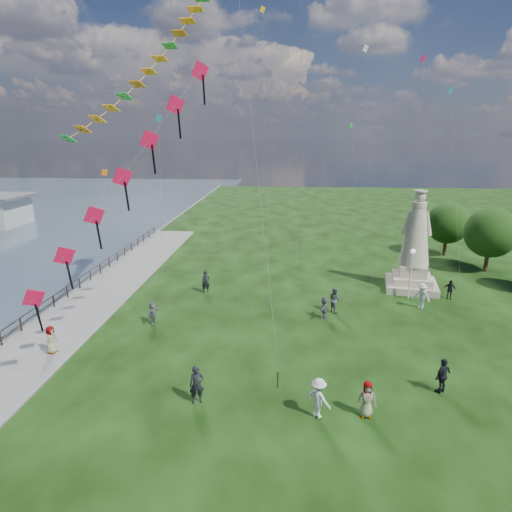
# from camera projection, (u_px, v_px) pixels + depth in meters

# --- Properties ---
(waterfront) EXTENTS (200.00, 200.00, 1.51)m
(waterfront) POSITION_uv_depth(u_px,v_px,m) (46.00, 327.00, 28.70)
(waterfront) COLOR #354450
(waterfront) RESTS_ON ground
(statue) EXTENTS (4.64, 4.64, 8.16)m
(statue) POSITION_uv_depth(u_px,v_px,m) (414.00, 253.00, 34.87)
(statue) COLOR #C7B096
(statue) RESTS_ON ground
(lamppost) EXTENTS (0.37, 0.37, 4.02)m
(lamppost) POSITION_uv_depth(u_px,v_px,m) (412.00, 263.00, 32.72)
(lamppost) COLOR silver
(lamppost) RESTS_ON ground
(tree_row) EXTENTS (8.00, 14.70, 6.04)m
(tree_row) POSITION_uv_depth(u_px,v_px,m) (483.00, 233.00, 40.06)
(tree_row) COLOR #382314
(tree_row) RESTS_ON ground
(person_0) EXTENTS (0.80, 0.65, 1.90)m
(person_0) POSITION_uv_depth(u_px,v_px,m) (197.00, 385.00, 20.29)
(person_0) COLOR black
(person_0) RESTS_ON ground
(person_2) EXTENTS (1.38, 1.25, 1.92)m
(person_2) POSITION_uv_depth(u_px,v_px,m) (318.00, 398.00, 19.23)
(person_2) COLOR silver
(person_2) RESTS_ON ground
(person_3) EXTENTS (1.20, 1.10, 1.85)m
(person_3) POSITION_uv_depth(u_px,v_px,m) (443.00, 376.00, 21.09)
(person_3) COLOR black
(person_3) RESTS_ON ground
(person_4) EXTENTS (0.86, 0.53, 1.75)m
(person_4) POSITION_uv_depth(u_px,v_px,m) (367.00, 399.00, 19.30)
(person_4) COLOR #595960
(person_4) RESTS_ON ground
(person_5) EXTENTS (0.89, 1.52, 1.53)m
(person_5) POSITION_uv_depth(u_px,v_px,m) (153.00, 313.00, 28.91)
(person_5) COLOR #595960
(person_5) RESTS_ON ground
(person_6) EXTENTS (0.80, 0.68, 1.86)m
(person_6) POSITION_uv_depth(u_px,v_px,m) (206.00, 282.00, 34.50)
(person_6) COLOR black
(person_6) RESTS_ON ground
(person_7) EXTENTS (0.97, 1.06, 1.85)m
(person_7) POSITION_uv_depth(u_px,v_px,m) (334.00, 300.00, 30.78)
(person_7) COLOR #595960
(person_7) RESTS_ON ground
(person_8) EXTENTS (1.38, 1.28, 1.94)m
(person_8) POSITION_uv_depth(u_px,v_px,m) (422.00, 296.00, 31.35)
(person_8) COLOR silver
(person_8) RESTS_ON ground
(person_9) EXTENTS (1.02, 0.77, 1.56)m
(person_9) POSITION_uv_depth(u_px,v_px,m) (450.00, 289.00, 33.23)
(person_9) COLOR black
(person_9) RESTS_ON ground
(person_10) EXTENTS (0.62, 0.88, 1.67)m
(person_10) POSITION_uv_depth(u_px,v_px,m) (51.00, 341.00, 24.80)
(person_10) COLOR #595960
(person_10) RESTS_ON ground
(person_11) EXTENTS (0.90, 1.57, 1.59)m
(person_11) POSITION_uv_depth(u_px,v_px,m) (324.00, 308.00, 29.69)
(person_11) COLOR #595960
(person_11) RESTS_ON ground
(red_kite_train) EXTENTS (10.00, 9.35, 16.13)m
(red_kite_train) POSITION_uv_depth(u_px,v_px,m) (120.00, 184.00, 21.16)
(red_kite_train) COLOR black
(red_kite_train) RESTS_ON ground
(small_kites) EXTENTS (29.65, 16.56, 26.81)m
(small_kites) POSITION_uv_depth(u_px,v_px,m) (308.00, 114.00, 36.94)
(small_kites) COLOR #17768C
(small_kites) RESTS_ON ground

